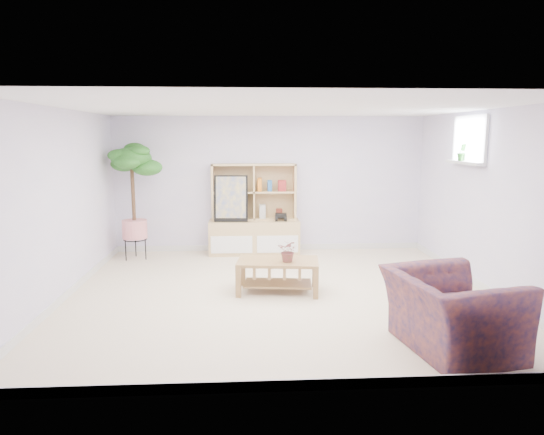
{
  "coord_description": "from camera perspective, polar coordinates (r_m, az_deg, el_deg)",
  "views": [
    {
      "loc": [
        -0.46,
        -6.14,
        2.05
      ],
      "look_at": [
        -0.08,
        0.51,
        0.93
      ],
      "focal_mm": 32.0,
      "sensor_mm": 36.0,
      "label": 1
    }
  ],
  "objects": [
    {
      "name": "floor",
      "position": [
        6.49,
        0.93,
        -8.89
      ],
      "size": [
        5.5,
        5.0,
        0.01
      ],
      "primitive_type": "cube",
      "color": "beige",
      "rests_on": "ground"
    },
    {
      "name": "ceiling",
      "position": [
        6.16,
        1.0,
        12.79
      ],
      "size": [
        5.5,
        5.0,
        0.01
      ],
      "primitive_type": "cube",
      "color": "white",
      "rests_on": "walls"
    },
    {
      "name": "walls",
      "position": [
        6.21,
        0.96,
        1.67
      ],
      "size": [
        5.51,
        5.01,
        2.4
      ],
      "color": "silver",
      "rests_on": "floor"
    },
    {
      "name": "baseboard",
      "position": [
        6.47,
        0.94,
        -8.47
      ],
      "size": [
        5.5,
        5.0,
        0.1
      ],
      "primitive_type": null,
      "color": "silver",
      "rests_on": "floor"
    },
    {
      "name": "window",
      "position": [
        7.45,
        22.29,
        8.45
      ],
      "size": [
        0.1,
        0.98,
        0.68
      ],
      "primitive_type": null,
      "color": "#C2DBFB",
      "rests_on": "walls"
    },
    {
      "name": "window_sill",
      "position": [
        7.44,
        21.71,
        6.02
      ],
      "size": [
        0.14,
        1.0,
        0.04
      ],
      "primitive_type": "cube",
      "color": "silver",
      "rests_on": "walls"
    },
    {
      "name": "storage_unit",
      "position": [
        8.47,
        -2.12,
        0.97
      ],
      "size": [
        1.58,
        0.53,
        1.58
      ],
      "primitive_type": null,
      "color": "tan",
      "rests_on": "floor"
    },
    {
      "name": "poster",
      "position": [
        8.37,
        -4.85,
        2.24
      ],
      "size": [
        0.58,
        0.16,
        0.8
      ],
      "primitive_type": null,
      "rotation": [
        0.0,
        0.0,
        -0.05
      ],
      "color": "yellow",
      "rests_on": "storage_unit"
    },
    {
      "name": "toy_truck",
      "position": [
        8.44,
        1.06,
        0.11
      ],
      "size": [
        0.3,
        0.21,
        0.15
      ],
      "primitive_type": null,
      "rotation": [
        0.0,
        0.0,
        -0.06
      ],
      "color": "black",
      "rests_on": "storage_unit"
    },
    {
      "name": "coffee_table",
      "position": [
        6.48,
        0.69,
        -6.89
      ],
      "size": [
        1.12,
        0.7,
        0.43
      ],
      "primitive_type": null,
      "rotation": [
        0.0,
        0.0,
        -0.12
      ],
      "color": "olive",
      "rests_on": "floor"
    },
    {
      "name": "table_plant",
      "position": [
        6.31,
        1.95,
        -3.94
      ],
      "size": [
        0.33,
        0.31,
        0.29
      ],
      "primitive_type": "imported",
      "rotation": [
        0.0,
        0.0,
        -0.41
      ],
      "color": "#2B6D2D",
      "rests_on": "coffee_table"
    },
    {
      "name": "floor_tree",
      "position": [
        8.37,
        -15.99,
        1.79
      ],
      "size": [
        0.9,
        0.9,
        1.95
      ],
      "primitive_type": null,
      "rotation": [
        0.0,
        0.0,
        -0.31
      ],
      "color": "#234E1F",
      "rests_on": "floor"
    },
    {
      "name": "armchair",
      "position": [
        5.04,
        20.36,
        -9.84
      ],
      "size": [
        1.21,
        1.33,
        0.86
      ],
      "primitive_type": "imported",
      "rotation": [
        0.0,
        0.0,
        1.76
      ],
      "color": "#101C4A",
      "rests_on": "floor"
    },
    {
      "name": "sill_plant",
      "position": [
        7.52,
        21.47,
        7.17
      ],
      "size": [
        0.17,
        0.15,
        0.25
      ],
      "primitive_type": "imported",
      "rotation": [
        0.0,
        0.0,
        -0.36
      ],
      "color": "#234E1F",
      "rests_on": "window_sill"
    }
  ]
}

